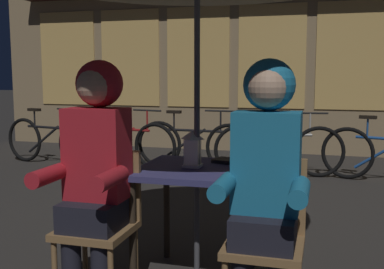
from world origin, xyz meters
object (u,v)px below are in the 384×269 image
(cafe_table, at_px, (197,183))
(person_right_hooded, at_px, (266,168))
(bicycle_second, at_px, (124,143))
(bicycle_fourth, at_px, (278,150))
(chair_left, at_px, (101,217))
(bicycle_nearest, at_px, (50,141))
(book, at_px, (230,161))
(person_left_hooded, at_px, (95,158))
(bicycle_third, at_px, (193,145))
(chair_right, at_px, (266,232))
(lantern, at_px, (193,148))

(cafe_table, bearing_deg, person_right_hooded, -41.57)
(bicycle_second, relative_size, bicycle_fourth, 0.99)
(chair_left, relative_size, bicycle_nearest, 0.53)
(bicycle_fourth, xyz_separation_m, book, (-0.03, -3.08, 0.41))
(chair_left, height_order, person_left_hooded, person_left_hooded)
(bicycle_nearest, distance_m, book, 4.44)
(bicycle_third, bearing_deg, book, -70.25)
(cafe_table, xyz_separation_m, person_right_hooded, (0.48, -0.43, 0.21))
(chair_left, bearing_deg, bicycle_second, 112.16)
(bicycle_fourth, bearing_deg, book, -90.53)
(bicycle_second, bearing_deg, chair_right, -56.14)
(cafe_table, bearing_deg, person_left_hooded, -138.43)
(bicycle_nearest, height_order, bicycle_second, same)
(cafe_table, bearing_deg, bicycle_fourth, 86.57)
(book, bearing_deg, bicycle_second, 141.40)
(cafe_table, relative_size, book, 3.70)
(cafe_table, relative_size, person_left_hooded, 0.53)
(book, bearing_deg, bicycle_nearest, 154.33)
(bicycle_nearest, bearing_deg, chair_left, -53.54)
(chair_right, xyz_separation_m, bicycle_third, (-1.46, 3.76, -0.14))
(bicycle_second, xyz_separation_m, bicycle_third, (0.98, 0.12, 0.00))
(chair_left, height_order, bicycle_fourth, chair_left)
(lantern, relative_size, bicycle_nearest, 0.14)
(cafe_table, height_order, chair_left, chair_left)
(person_left_hooded, bearing_deg, bicycle_third, 97.44)
(bicycle_nearest, bearing_deg, book, -42.33)
(lantern, xyz_separation_m, book, (0.20, 0.19, -0.11))
(bicycle_nearest, bearing_deg, chair_right, -44.72)
(chair_right, relative_size, book, 4.35)
(person_right_hooded, height_order, bicycle_second, person_right_hooded)
(lantern, relative_size, person_left_hooded, 0.17)
(cafe_table, bearing_deg, bicycle_nearest, 134.31)
(chair_right, xyz_separation_m, bicycle_fourth, (-0.28, 3.65, -0.14))
(chair_left, height_order, book, chair_left)
(lantern, distance_m, person_left_hooded, 0.62)
(bicycle_third, bearing_deg, cafe_table, -73.91)
(chair_left, distance_m, person_right_hooded, 1.03)
(lantern, distance_m, bicycle_second, 3.83)
(cafe_table, bearing_deg, chair_right, -37.55)
(lantern, bearing_deg, chair_right, -36.23)
(chair_left, height_order, bicycle_second, chair_left)
(cafe_table, distance_m, person_left_hooded, 0.67)
(cafe_table, bearing_deg, bicycle_second, 120.96)
(person_left_hooded, xyz_separation_m, bicycle_third, (-0.50, 3.82, -0.50))
(chair_left, bearing_deg, lantern, 39.55)
(cafe_table, xyz_separation_m, bicycle_fourth, (0.20, 3.28, -0.29))
(person_right_hooded, xyz_separation_m, bicycle_third, (-1.46, 3.82, -0.50))
(person_left_hooded, relative_size, bicycle_second, 0.84)
(chair_left, bearing_deg, bicycle_nearest, 126.46)
(bicycle_fourth, bearing_deg, bicycle_nearest, -178.11)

